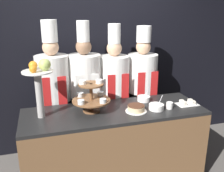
{
  "coord_description": "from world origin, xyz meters",
  "views": [
    {
      "loc": [
        -0.73,
        -2.08,
        1.97
      ],
      "look_at": [
        0.0,
        0.44,
        1.14
      ],
      "focal_mm": 40.0,
      "sensor_mm": 36.0,
      "label": 1
    }
  ],
  "objects_px": {
    "chef_center_left": "(85,90)",
    "tiered_stand": "(91,97)",
    "chef_left": "(54,91)",
    "chef_center_right": "(114,88)",
    "fruit_pedestal": "(39,78)",
    "serving_bowl_far": "(144,99)",
    "chef_right": "(142,85)",
    "serving_bowl_near": "(156,107)",
    "cake_round": "(136,108)",
    "cup_white": "(170,105)",
    "cake_square_tray": "(187,103)"
  },
  "relations": [
    {
      "from": "chef_center_left",
      "to": "tiered_stand",
      "type": "bearing_deg",
      "value": -92.37
    },
    {
      "from": "chef_left",
      "to": "chef_center_right",
      "type": "xyz_separation_m",
      "value": [
        0.77,
        0.0,
        -0.03
      ]
    },
    {
      "from": "fruit_pedestal",
      "to": "serving_bowl_far",
      "type": "relative_size",
      "value": 3.78
    },
    {
      "from": "serving_bowl_far",
      "to": "chef_left",
      "type": "xyz_separation_m",
      "value": [
        -1.03,
        0.37,
        0.07
      ]
    },
    {
      "from": "chef_left",
      "to": "chef_right",
      "type": "xyz_separation_m",
      "value": [
        1.16,
        0.0,
        -0.03
      ]
    },
    {
      "from": "chef_left",
      "to": "chef_center_left",
      "type": "xyz_separation_m",
      "value": [
        0.39,
        0.0,
        -0.02
      ]
    },
    {
      "from": "serving_bowl_near",
      "to": "tiered_stand",
      "type": "bearing_deg",
      "value": 167.57
    },
    {
      "from": "cake_round",
      "to": "chef_center_right",
      "type": "distance_m",
      "value": 0.65
    },
    {
      "from": "tiered_stand",
      "to": "cake_round",
      "type": "distance_m",
      "value": 0.5
    },
    {
      "from": "cake_round",
      "to": "cup_white",
      "type": "bearing_deg",
      "value": -4.17
    },
    {
      "from": "chef_center_left",
      "to": "chef_left",
      "type": "bearing_deg",
      "value": -180.0
    },
    {
      "from": "chef_right",
      "to": "chef_center_right",
      "type": "bearing_deg",
      "value": -180.0
    },
    {
      "from": "chef_center_left",
      "to": "cake_round",
      "type": "bearing_deg",
      "value": -55.44
    },
    {
      "from": "cake_square_tray",
      "to": "chef_right",
      "type": "height_order",
      "value": "chef_right"
    },
    {
      "from": "chef_center_left",
      "to": "chef_center_right",
      "type": "height_order",
      "value": "chef_center_left"
    },
    {
      "from": "serving_bowl_far",
      "to": "chef_center_right",
      "type": "bearing_deg",
      "value": 125.23
    },
    {
      "from": "chef_left",
      "to": "chef_center_right",
      "type": "distance_m",
      "value": 0.77
    },
    {
      "from": "serving_bowl_near",
      "to": "serving_bowl_far",
      "type": "distance_m",
      "value": 0.29
    },
    {
      "from": "cup_white",
      "to": "serving_bowl_far",
      "type": "relative_size",
      "value": 0.46
    },
    {
      "from": "cup_white",
      "to": "cake_square_tray",
      "type": "xyz_separation_m",
      "value": [
        0.26,
        0.05,
        -0.02
      ]
    },
    {
      "from": "chef_center_right",
      "to": "chef_right",
      "type": "xyz_separation_m",
      "value": [
        0.39,
        0.0,
        0.01
      ]
    },
    {
      "from": "fruit_pedestal",
      "to": "cake_square_tray",
      "type": "distance_m",
      "value": 1.67
    },
    {
      "from": "chef_right",
      "to": "chef_center_left",
      "type": "bearing_deg",
      "value": -180.0
    },
    {
      "from": "cake_round",
      "to": "cake_square_tray",
      "type": "xyz_separation_m",
      "value": [
        0.65,
        0.02,
        -0.02
      ]
    },
    {
      "from": "serving_bowl_near",
      "to": "chef_left",
      "type": "xyz_separation_m",
      "value": [
        -1.06,
        0.66,
        0.07
      ]
    },
    {
      "from": "chef_center_right",
      "to": "cake_round",
      "type": "bearing_deg",
      "value": -84.87
    },
    {
      "from": "fruit_pedestal",
      "to": "chef_center_left",
      "type": "distance_m",
      "value": 0.81
    },
    {
      "from": "fruit_pedestal",
      "to": "serving_bowl_near",
      "type": "bearing_deg",
      "value": -6.99
    },
    {
      "from": "fruit_pedestal",
      "to": "chef_center_left",
      "type": "relative_size",
      "value": 0.33
    },
    {
      "from": "tiered_stand",
      "to": "chef_center_right",
      "type": "height_order",
      "value": "chef_center_right"
    },
    {
      "from": "chef_center_left",
      "to": "chef_center_right",
      "type": "distance_m",
      "value": 0.38
    },
    {
      "from": "serving_bowl_near",
      "to": "cup_white",
      "type": "bearing_deg",
      "value": -5.54
    },
    {
      "from": "chef_center_left",
      "to": "chef_center_right",
      "type": "bearing_deg",
      "value": 0.0
    },
    {
      "from": "cup_white",
      "to": "chef_center_left",
      "type": "height_order",
      "value": "chef_center_left"
    },
    {
      "from": "serving_bowl_near",
      "to": "chef_center_right",
      "type": "height_order",
      "value": "chef_center_right"
    },
    {
      "from": "cake_round",
      "to": "serving_bowl_near",
      "type": "bearing_deg",
      "value": -3.27
    },
    {
      "from": "serving_bowl_near",
      "to": "chef_center_left",
      "type": "distance_m",
      "value": 0.94
    },
    {
      "from": "tiered_stand",
      "to": "cake_square_tray",
      "type": "relative_size",
      "value": 1.68
    },
    {
      "from": "cup_white",
      "to": "chef_center_left",
      "type": "relative_size",
      "value": 0.04
    },
    {
      "from": "tiered_stand",
      "to": "cake_square_tray",
      "type": "bearing_deg",
      "value": -6.06
    },
    {
      "from": "cup_white",
      "to": "chef_right",
      "type": "xyz_separation_m",
      "value": [
        -0.05,
        0.67,
        0.04
      ]
    },
    {
      "from": "serving_bowl_far",
      "to": "cup_white",
      "type": "bearing_deg",
      "value": -58.53
    },
    {
      "from": "tiered_stand",
      "to": "serving_bowl_far",
      "type": "distance_m",
      "value": 0.69
    },
    {
      "from": "cup_white",
      "to": "chef_left",
      "type": "distance_m",
      "value": 1.39
    },
    {
      "from": "tiered_stand",
      "to": "chef_right",
      "type": "distance_m",
      "value": 0.95
    },
    {
      "from": "fruit_pedestal",
      "to": "cup_white",
      "type": "distance_m",
      "value": 1.42
    },
    {
      "from": "serving_bowl_far",
      "to": "chef_right",
      "type": "bearing_deg",
      "value": 70.71
    },
    {
      "from": "fruit_pedestal",
      "to": "cup_white",
      "type": "bearing_deg",
      "value": -6.83
    },
    {
      "from": "serving_bowl_far",
      "to": "chef_center_right",
      "type": "xyz_separation_m",
      "value": [
        -0.26,
        0.37,
        0.04
      ]
    },
    {
      "from": "cup_white",
      "to": "serving_bowl_far",
      "type": "xyz_separation_m",
      "value": [
        -0.18,
        0.3,
        -0.01
      ]
    }
  ]
}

